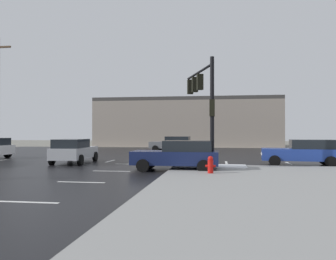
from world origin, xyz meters
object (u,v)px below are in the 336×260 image
(sedan_blue, at_px, (303,152))
(sedan_grey, at_px, (173,144))
(fire_hydrant, at_px, (210,165))
(traffic_signal_mast, at_px, (203,94))
(sedan_silver, at_px, (74,150))
(sedan_navy, at_px, (179,155))

(sedan_blue, xyz_separation_m, sedan_grey, (-9.79, 14.24, 0.00))
(fire_hydrant, bearing_deg, traffic_signal_mast, 97.32)
(sedan_silver, height_order, sedan_grey, same)
(sedan_silver, bearing_deg, sedan_blue, -91.99)
(sedan_grey, relative_size, sedan_navy, 1.01)
(traffic_signal_mast, relative_size, sedan_grey, 1.29)
(sedan_silver, bearing_deg, sedan_navy, -118.57)
(sedan_blue, height_order, sedan_navy, same)
(sedan_blue, relative_size, sedan_navy, 1.02)
(sedan_silver, distance_m, sedan_blue, 14.37)
(traffic_signal_mast, height_order, sedan_blue, traffic_signal_mast)
(fire_hydrant, xyz_separation_m, sedan_grey, (-4.36, 19.85, 0.32))
(sedan_blue, distance_m, sedan_navy, 8.07)
(traffic_signal_mast, xyz_separation_m, sedan_grey, (-3.83, 15.73, -3.40))
(fire_hydrant, relative_size, sedan_navy, 0.17)
(sedan_grey, distance_m, sedan_navy, 18.22)
(traffic_signal_mast, relative_size, sedan_blue, 1.28)
(fire_hydrant, height_order, sedan_blue, sedan_blue)
(traffic_signal_mast, distance_m, sedan_navy, 4.26)
(sedan_blue, bearing_deg, sedan_navy, 33.30)
(sedan_grey, bearing_deg, traffic_signal_mast, 106.52)
(sedan_grey, xyz_separation_m, sedan_navy, (2.66, -18.02, 0.00))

